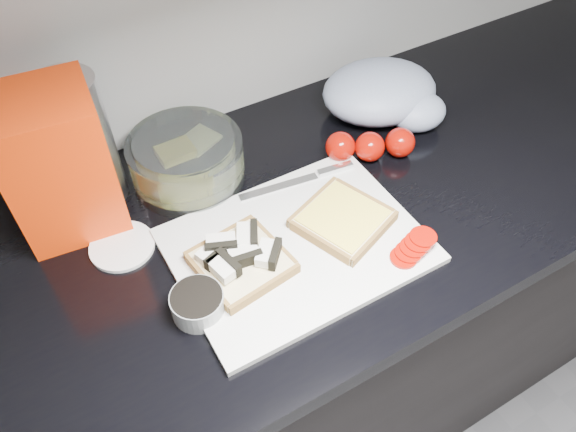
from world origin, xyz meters
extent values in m
cube|color=black|center=(0.00, 1.20, 0.43)|extent=(3.50, 0.60, 0.86)
cube|color=black|center=(0.00, 1.20, 0.88)|extent=(3.50, 0.64, 0.04)
cube|color=silver|center=(0.01, 1.12, 0.91)|extent=(0.40, 0.30, 0.01)
cube|color=beige|center=(-0.09, 1.12, 0.92)|extent=(0.15, 0.15, 0.02)
cube|color=white|center=(-0.13, 1.15, 0.94)|extent=(0.05, 0.04, 0.02)
cube|color=black|center=(-0.13, 1.15, 0.94)|extent=(0.05, 0.03, 0.02)
cube|color=white|center=(-0.11, 1.16, 0.94)|extent=(0.05, 0.04, 0.02)
cube|color=black|center=(-0.11, 1.16, 0.94)|extent=(0.05, 0.03, 0.02)
cube|color=white|center=(-0.07, 1.15, 0.94)|extent=(0.04, 0.05, 0.02)
cube|color=black|center=(-0.07, 1.15, 0.94)|extent=(0.03, 0.05, 0.02)
cube|color=white|center=(-0.13, 1.11, 0.94)|extent=(0.04, 0.05, 0.02)
cube|color=black|center=(-0.13, 1.11, 0.94)|extent=(0.02, 0.05, 0.02)
cube|color=white|center=(-0.08, 1.12, 0.94)|extent=(0.05, 0.03, 0.02)
cube|color=black|center=(-0.08, 1.12, 0.94)|extent=(0.05, 0.02, 0.02)
cube|color=white|center=(-0.05, 1.10, 0.94)|extent=(0.05, 0.05, 0.02)
cube|color=black|center=(-0.05, 1.10, 0.94)|extent=(0.04, 0.04, 0.02)
cube|color=beige|center=(0.10, 1.12, 0.92)|extent=(0.17, 0.17, 0.02)
cube|color=#FEE34A|center=(0.10, 1.12, 0.93)|extent=(0.15, 0.15, 0.00)
cylinder|color=#960C03|center=(0.14, 1.00, 0.91)|extent=(0.06, 0.06, 0.01)
cylinder|color=#960C03|center=(0.15, 1.01, 0.92)|extent=(0.06, 0.06, 0.01)
cylinder|color=#960C03|center=(0.16, 1.01, 0.92)|extent=(0.05, 0.05, 0.01)
cylinder|color=#960C03|center=(0.18, 1.01, 0.92)|extent=(0.05, 0.05, 0.01)
cylinder|color=#960C03|center=(0.19, 1.01, 0.93)|extent=(0.05, 0.05, 0.01)
cube|color=silver|center=(0.05, 1.24, 0.91)|extent=(0.15, 0.04, 0.00)
cube|color=silver|center=(0.16, 1.23, 0.92)|extent=(0.07, 0.02, 0.01)
cylinder|color=gray|center=(-0.18, 1.08, 0.92)|extent=(0.08, 0.08, 0.04)
cylinder|color=black|center=(-0.18, 1.08, 0.94)|extent=(0.08, 0.08, 0.01)
cylinder|color=white|center=(-0.24, 1.26, 0.90)|extent=(0.13, 0.13, 0.01)
cylinder|color=silver|center=(-0.08, 1.36, 0.94)|extent=(0.21, 0.21, 0.09)
cube|color=#FEE34A|center=(-0.09, 1.36, 0.93)|extent=(0.06, 0.05, 0.05)
cube|color=#F6F493|center=(-0.05, 1.37, 0.92)|extent=(0.09, 0.08, 0.02)
cube|color=#F52504|center=(-0.28, 1.37, 1.02)|extent=(0.17, 0.16, 0.25)
cylinder|color=silver|center=(-0.23, 1.40, 1.02)|extent=(0.10, 0.10, 0.24)
ellipsoid|color=#96A1B9|center=(0.34, 1.34, 0.95)|extent=(0.27, 0.24, 0.10)
ellipsoid|color=#96A1B9|center=(0.38, 1.27, 0.94)|extent=(0.13, 0.12, 0.07)
sphere|color=#960C03|center=(0.24, 1.24, 0.93)|extent=(0.06, 0.06, 0.06)
sphere|color=#960C03|center=(0.30, 1.22, 0.93)|extent=(0.06, 0.06, 0.06)
sphere|color=#960C03|center=(0.19, 1.27, 0.93)|extent=(0.06, 0.06, 0.06)
camera|label=1|loc=(-0.29, 0.62, 1.63)|focal=35.00mm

